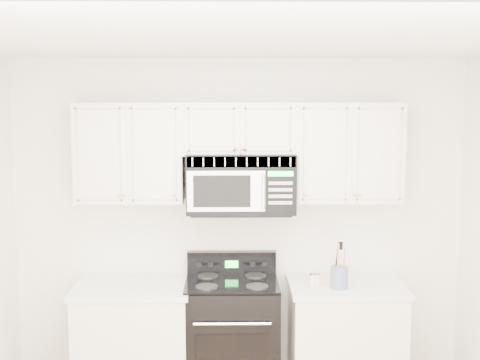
{
  "coord_description": "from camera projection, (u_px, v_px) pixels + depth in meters",
  "views": [
    {
      "loc": [
        -0.09,
        -3.42,
        2.33
      ],
      "look_at": [
        0.0,
        1.3,
        1.72
      ],
      "focal_mm": 50.0,
      "sensor_mm": 36.0,
      "label": 1
    }
  ],
  "objects": [
    {
      "name": "base_cabinet_right",
      "position": [
        345.0,
        346.0,
        5.08
      ],
      "size": [
        0.86,
        0.65,
        0.92
      ],
      "color": "silver",
      "rests_on": "ground"
    },
    {
      "name": "range",
      "position": [
        232.0,
        339.0,
        5.07
      ],
      "size": [
        0.7,
        0.64,
        1.1
      ],
      "color": "black",
      "rests_on": "ground"
    },
    {
      "name": "utensil_crock",
      "position": [
        339.0,
        277.0,
        4.88
      ],
      "size": [
        0.13,
        0.13,
        0.34
      ],
      "color": "slate",
      "rests_on": "base_cabinet_right"
    },
    {
      "name": "base_cabinet_left",
      "position": [
        134.0,
        348.0,
        5.05
      ],
      "size": [
        0.86,
        0.65,
        0.92
      ],
      "color": "silver",
      "rests_on": "ground"
    },
    {
      "name": "room",
      "position": [
        245.0,
        291.0,
        3.52
      ],
      "size": [
        3.51,
        3.51,
        2.61
      ],
      "color": "#956438",
      "rests_on": "ground"
    },
    {
      "name": "shaker_salt",
      "position": [
        317.0,
        279.0,
        4.93
      ],
      "size": [
        0.04,
        0.04,
        0.1
      ],
      "color": "silver",
      "rests_on": "base_cabinet_right"
    },
    {
      "name": "shaker_pepper",
      "position": [
        313.0,
        280.0,
        4.91
      ],
      "size": [
        0.05,
        0.05,
        0.11
      ],
      "color": "silver",
      "rests_on": "base_cabinet_right"
    },
    {
      "name": "microwave",
      "position": [
        241.0,
        182.0,
        5.01
      ],
      "size": [
        0.8,
        0.45,
        0.44
      ],
      "color": "black",
      "rests_on": "ground"
    },
    {
      "name": "upper_cabinets",
      "position": [
        239.0,
        147.0,
        5.01
      ],
      "size": [
        2.44,
        0.37,
        0.75
      ],
      "color": "silver",
      "rests_on": "ground"
    }
  ]
}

